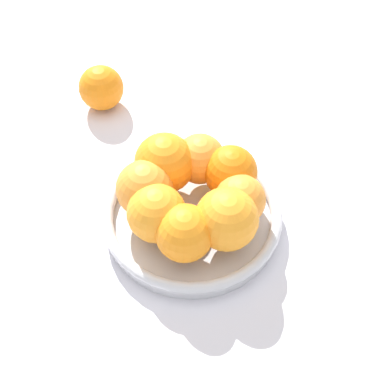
# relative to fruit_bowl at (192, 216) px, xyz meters

# --- Properties ---
(ground_plane) EXTENTS (4.00, 4.00, 0.00)m
(ground_plane) POSITION_rel_fruit_bowl_xyz_m (0.00, 0.00, -0.02)
(ground_plane) COLOR silver
(fruit_bowl) EXTENTS (0.25, 0.25, 0.03)m
(fruit_bowl) POSITION_rel_fruit_bowl_xyz_m (0.00, 0.00, 0.00)
(fruit_bowl) COLOR silver
(fruit_bowl) RESTS_ON ground_plane
(orange_pile) EXTENTS (0.19, 0.20, 0.08)m
(orange_pile) POSITION_rel_fruit_bowl_xyz_m (-0.00, 0.00, 0.05)
(orange_pile) COLOR orange
(orange_pile) RESTS_ON fruit_bowl
(stray_orange) EXTENTS (0.07, 0.07, 0.07)m
(stray_orange) POSITION_rel_fruit_bowl_xyz_m (0.06, 0.28, 0.02)
(stray_orange) COLOR orange
(stray_orange) RESTS_ON ground_plane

